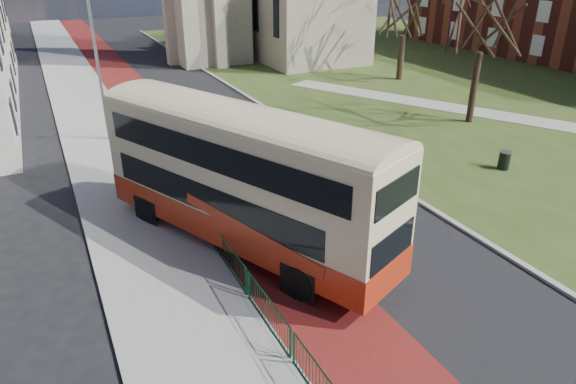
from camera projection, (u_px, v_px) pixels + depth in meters
ground at (346, 291)px, 16.15m from camera, size 160.00×160.00×0.00m
road_carriageway at (201, 118)px, 33.03m from camera, size 9.00×120.00×0.01m
bus_lane at (160, 123)px, 31.95m from camera, size 3.40×120.00×0.01m
pavement_west at (96, 131)px, 30.42m from camera, size 4.00×120.00×0.12m
kerb_west at (130, 126)px, 31.21m from camera, size 0.25×120.00×0.13m
kerb_east at (255, 101)px, 36.46m from camera, size 0.25×80.00×0.13m
grass_green at (467, 75)px, 44.38m from camera, size 40.00×80.00×0.04m
footpath at (533, 121)px, 32.22m from camera, size 18.84×32.82×0.03m
pedestrian_railing at (215, 238)px, 18.00m from camera, size 0.07×24.00×1.12m
streetlamp at (100, 58)px, 27.13m from camera, size 2.13×0.18×8.00m
bus at (241, 173)px, 17.56m from camera, size 7.35×11.87×4.93m
litter_bin at (504, 160)px, 24.95m from camera, size 0.66×0.66×0.92m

